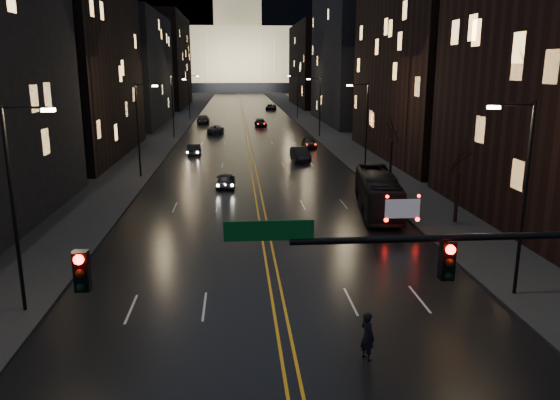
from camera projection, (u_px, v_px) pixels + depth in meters
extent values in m
cube|color=black|center=(242.00, 109.00, 140.73)|extent=(20.00, 320.00, 0.02)
cube|color=black|center=(188.00, 109.00, 139.61)|extent=(8.00, 320.00, 0.16)
cube|color=black|center=(296.00, 108.00, 141.81)|extent=(8.00, 320.00, 0.16)
cube|color=orange|center=(242.00, 109.00, 140.72)|extent=(0.62, 320.00, 0.01)
cube|color=black|center=(65.00, 35.00, 62.17)|extent=(12.00, 30.00, 28.00)
cube|color=black|center=(129.00, 70.00, 99.92)|extent=(12.00, 34.00, 20.00)
cube|color=black|center=(162.00, 61.00, 145.94)|extent=(12.00, 40.00, 24.00)
cube|color=black|center=(356.00, 53.00, 102.50)|extent=(12.00, 34.00, 26.00)
cube|color=black|center=(318.00, 65.00, 149.47)|extent=(12.00, 40.00, 22.00)
cube|color=black|center=(239.00, 86.00, 256.49)|extent=(90.00, 50.00, 4.00)
cube|color=#F7D78F|center=(238.00, 55.00, 253.19)|extent=(80.00, 36.00, 24.00)
cylinder|color=#D3BE88|center=(237.00, 10.00, 248.47)|extent=(22.00, 22.00, 16.00)
cylinder|color=black|center=(525.00, 236.00, 13.78)|extent=(12.00, 0.18, 0.18)
cube|color=black|center=(82.00, 271.00, 13.06)|extent=(0.35, 0.30, 1.00)
cube|color=black|center=(447.00, 261.00, 13.76)|extent=(0.35, 0.30, 1.00)
sphere|color=#FF0705|center=(79.00, 260.00, 12.80)|extent=(0.24, 0.24, 0.24)
sphere|color=#FF0705|center=(451.00, 250.00, 13.51)|extent=(0.24, 0.24, 0.24)
cube|color=#053F14|center=(269.00, 231.00, 13.20)|extent=(2.20, 0.06, 0.50)
cylinder|color=black|center=(524.00, 202.00, 24.30)|extent=(0.16, 0.16, 9.00)
cylinder|color=black|center=(514.00, 105.00, 23.21)|extent=(1.80, 0.10, 0.10)
cube|color=#FFDF99|center=(494.00, 107.00, 23.17)|extent=(0.50, 0.25, 0.15)
cylinder|color=black|center=(14.00, 213.00, 22.57)|extent=(0.16, 0.16, 9.00)
cylinder|color=black|center=(25.00, 108.00, 21.63)|extent=(1.80, 0.10, 0.10)
cube|color=#FFDF99|center=(48.00, 110.00, 21.72)|extent=(0.50, 0.25, 0.15)
cylinder|color=black|center=(366.00, 129.00, 53.36)|extent=(0.16, 0.16, 9.00)
cylinder|color=black|center=(359.00, 84.00, 52.27)|extent=(1.80, 0.10, 0.10)
cube|color=#FFDF99|center=(350.00, 85.00, 52.22)|extent=(0.50, 0.25, 0.15)
cylinder|color=black|center=(138.00, 131.00, 51.63)|extent=(0.16, 0.16, 9.00)
cylinder|color=black|center=(145.00, 85.00, 50.69)|extent=(1.80, 0.10, 0.10)
cube|color=#FFDF99|center=(155.00, 86.00, 50.78)|extent=(0.50, 0.25, 0.15)
cylinder|color=black|center=(320.00, 108.00, 82.41)|extent=(0.16, 0.16, 9.00)
cylinder|color=black|center=(314.00, 78.00, 81.33)|extent=(1.80, 0.10, 0.10)
cube|color=#FFDF99|center=(308.00, 79.00, 81.28)|extent=(0.50, 0.25, 0.15)
cylinder|color=black|center=(173.00, 108.00, 80.69)|extent=(0.16, 0.16, 9.00)
cylinder|color=black|center=(178.00, 79.00, 79.75)|extent=(1.80, 0.10, 0.10)
cube|color=#FFDF99|center=(184.00, 79.00, 79.84)|extent=(0.50, 0.25, 0.15)
cylinder|color=black|center=(298.00, 97.00, 111.47)|extent=(0.16, 0.16, 9.00)
cylinder|color=black|center=(293.00, 76.00, 110.39)|extent=(1.80, 0.10, 0.10)
cube|color=#FFDF99|center=(289.00, 76.00, 110.34)|extent=(0.50, 0.25, 0.15)
cylinder|color=black|center=(189.00, 98.00, 109.75)|extent=(0.16, 0.16, 9.00)
cylinder|color=black|center=(193.00, 76.00, 108.80)|extent=(1.80, 0.10, 0.10)
cube|color=#FFDF99|center=(197.00, 76.00, 108.90)|extent=(0.50, 0.25, 0.15)
cylinder|color=black|center=(457.00, 199.00, 36.73)|extent=(0.24, 0.24, 3.50)
cylinder|color=black|center=(391.00, 160.00, 52.22)|extent=(0.24, 0.24, 3.50)
imported|color=black|center=(378.00, 193.00, 39.82)|extent=(3.85, 10.70, 2.91)
imported|color=black|center=(225.00, 180.00, 48.01)|extent=(1.73, 4.11, 1.39)
imported|color=black|center=(194.00, 150.00, 65.94)|extent=(2.08, 4.45, 1.41)
imported|color=black|center=(216.00, 129.00, 87.98)|extent=(2.72, 5.19, 1.39)
imported|color=black|center=(203.00, 119.00, 104.14)|extent=(2.34, 5.64, 1.63)
imported|color=black|center=(300.00, 154.00, 61.92)|extent=(2.00, 4.98, 1.61)
imported|color=black|center=(309.00, 143.00, 72.08)|extent=(1.71, 4.23, 1.44)
imported|color=black|center=(261.00, 123.00, 98.11)|extent=(2.29, 4.81, 1.36)
imported|color=black|center=(271.00, 107.00, 137.38)|extent=(3.19, 5.73, 1.52)
imported|color=black|center=(367.00, 336.00, 19.66)|extent=(0.68, 0.79, 1.84)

